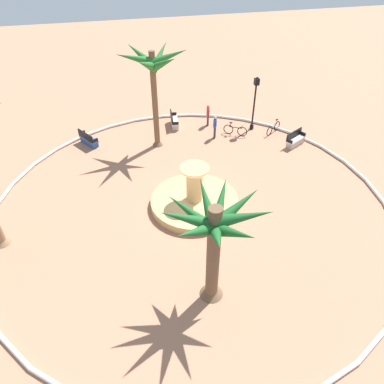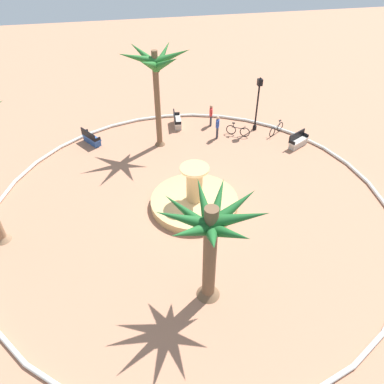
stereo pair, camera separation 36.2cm
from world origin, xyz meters
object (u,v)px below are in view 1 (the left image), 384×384
at_px(bicycle_by_lamppost, 273,128).
at_px(person_cyclist_photo, 208,114).
at_px(palm_tree_by_curb, 214,231).
at_px(bench_east, 89,140).
at_px(bicycle_red_frame, 235,130).
at_px(palm_tree_near_fountain, 153,71).
at_px(bench_north, 295,141).
at_px(lamppost, 255,99).
at_px(fountain, 194,200).
at_px(person_cyclist_helmet, 215,126).
at_px(bench_west, 174,122).

relative_size(bicycle_by_lamppost, person_cyclist_photo, 0.88).
xyz_separation_m(palm_tree_by_curb, bench_east, (5.09, -13.58, -3.45)).
relative_size(bench_east, bicycle_red_frame, 1.06).
height_order(palm_tree_near_fountain, person_cyclist_photo, palm_tree_near_fountain).
relative_size(bench_north, bicycle_by_lamppost, 1.15).
height_order(bicycle_red_frame, bicycle_by_lamppost, same).
bearing_deg(palm_tree_by_curb, bicycle_red_frame, -111.66).
distance_m(bench_east, bicycle_by_lamppost, 12.94).
bearing_deg(bench_north, lamppost, -52.33).
height_order(fountain, person_cyclist_helmet, fountain).
bearing_deg(palm_tree_near_fountain, bicycle_red_frame, -177.77).
xyz_separation_m(palm_tree_by_curb, person_cyclist_photo, (-3.51, -14.49, -2.89)).
distance_m(bench_east, bicycle_red_frame, 10.17).
distance_m(bench_north, bicycle_by_lamppost, 2.05).
height_order(fountain, lamppost, lamppost).
relative_size(bench_west, bicycle_red_frame, 1.09).
height_order(bench_west, bicycle_red_frame, bench_west).
height_order(lamppost, person_cyclist_helmet, lamppost).
height_order(palm_tree_near_fountain, bicycle_by_lamppost, palm_tree_near_fountain).
bearing_deg(bench_east, bench_west, -167.72).
distance_m(fountain, bench_east, 9.58).
relative_size(palm_tree_by_curb, person_cyclist_helmet, 3.08).
bearing_deg(bench_north, bench_east, -12.48).
xyz_separation_m(bench_north, lamppost, (2.13, -2.76, 1.96)).
height_order(bench_north, lamppost, lamppost).
bearing_deg(bicycle_by_lamppost, bench_north, 113.96).
xyz_separation_m(palm_tree_near_fountain, lamppost, (-7.02, -0.80, -2.87)).
bearing_deg(person_cyclist_photo, bench_west, -9.94).
height_order(palm_tree_by_curb, person_cyclist_helmet, palm_tree_by_curb).
bearing_deg(palm_tree_near_fountain, bench_west, -123.06).
distance_m(bench_north, person_cyclist_helmet, 5.55).
height_order(bicycle_by_lamppost, person_cyclist_helmet, person_cyclist_helmet).
height_order(fountain, bicycle_red_frame, fountain).
xyz_separation_m(bench_west, lamppost, (-5.44, 1.62, 1.96)).
relative_size(fountain, bench_north, 2.92).
height_order(fountain, person_cyclist_photo, fountain).
bearing_deg(person_cyclist_photo, palm_tree_by_curb, 76.40).
bearing_deg(person_cyclist_photo, bench_north, 142.40).
bearing_deg(bench_west, bicycle_by_lamppost, 159.61).
distance_m(person_cyclist_helmet, person_cyclist_photo, 1.86).
bearing_deg(bench_west, person_cyclist_helmet, 137.12).
bearing_deg(bench_north, person_cyclist_helmet, -22.25).
bearing_deg(bicycle_by_lamppost, bench_east, -5.16).
distance_m(palm_tree_by_curb, bench_west, 15.35).
relative_size(lamppost, bicycle_by_lamppost, 2.77).
xyz_separation_m(palm_tree_near_fountain, bicycle_red_frame, (-5.56, -0.22, -4.79)).
height_order(fountain, bench_west, fountain).
distance_m(bicycle_red_frame, bicycle_by_lamppost, 2.77).
distance_m(bench_east, bench_north, 14.05).
relative_size(palm_tree_by_curb, bicycle_red_frame, 3.42).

